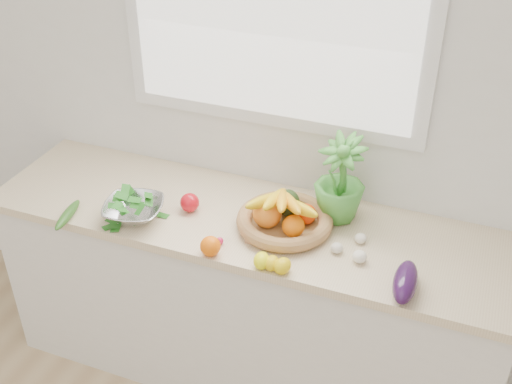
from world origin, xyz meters
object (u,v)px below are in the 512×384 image
at_px(eggplant, 405,282).
at_px(fruit_basket, 284,216).
at_px(colander_with_spinach, 133,207).
at_px(cucumber, 68,215).
at_px(apple, 190,203).
at_px(potted_herb, 340,178).

distance_m(eggplant, fruit_basket, 0.57).
xyz_separation_m(eggplant, colander_with_spinach, (-1.12, 0.04, 0.02)).
relative_size(cucumber, fruit_basket, 0.44).
relative_size(apple, cucumber, 0.37).
bearing_deg(potted_herb, cucumber, -158.47).
relative_size(fruit_basket, colander_with_spinach, 1.68).
height_order(fruit_basket, colander_with_spinach, fruit_basket).
xyz_separation_m(eggplant, cucumber, (-1.39, -0.06, -0.03)).
relative_size(apple, fruit_basket, 0.16).
distance_m(eggplant, colander_with_spinach, 1.12).
bearing_deg(cucumber, potted_herb, 21.53).
height_order(apple, cucumber, apple).
bearing_deg(cucumber, fruit_basket, 17.53).
relative_size(cucumber, potted_herb, 0.59).
height_order(cucumber, potted_herb, potted_herb).
bearing_deg(potted_herb, apple, -163.82).
relative_size(apple, eggplant, 0.36).
bearing_deg(cucumber, apple, 28.09).
bearing_deg(apple, colander_with_spinach, -142.40).
distance_m(apple, cucumber, 0.51).
bearing_deg(eggplant, fruit_basket, 158.10).
distance_m(cucumber, colander_with_spinach, 0.28).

